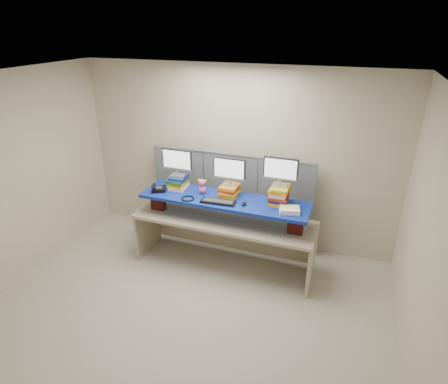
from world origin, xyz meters
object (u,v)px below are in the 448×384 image
at_px(monitor_center, 229,170).
at_px(keyboard, 218,202).
at_px(desk_phone, 158,189).
at_px(monitor_right, 281,170).
at_px(desk, 224,228).
at_px(blue_board, 224,200).
at_px(monitor_left, 177,161).

relative_size(monitor_center, keyboard, 0.95).
bearing_deg(monitor_center, desk_phone, -168.82).
distance_m(monitor_center, monitor_right, 0.71).
distance_m(monitor_right, desk_phone, 1.79).
xyz_separation_m(desk, monitor_right, (0.74, 0.11, 0.95)).
bearing_deg(blue_board, monitor_left, 171.08).
relative_size(monitor_center, monitor_right, 1.00).
bearing_deg(monitor_left, desk_phone, -138.62).
distance_m(blue_board, keyboard, 0.15).
height_order(desk, blue_board, blue_board).
distance_m(desk, monitor_left, 1.17).
distance_m(blue_board, desk_phone, 0.99).
bearing_deg(desk, monitor_center, 73.37).
xyz_separation_m(blue_board, monitor_left, (-0.75, 0.12, 0.44)).
distance_m(keyboard, desk_phone, 0.95).
height_order(monitor_left, desk_phone, monitor_left).
height_order(blue_board, desk_phone, desk_phone).
height_order(monitor_left, monitor_center, monitor_left).
xyz_separation_m(monitor_left, monitor_right, (1.49, -0.01, 0.06)).
relative_size(blue_board, monitor_left, 5.20).
distance_m(desk, keyboard, 0.51).
bearing_deg(desk_phone, monitor_center, -16.68).
relative_size(keyboard, desk_phone, 1.87).
bearing_deg(desk_phone, desk, -23.04).
bearing_deg(keyboard, desk_phone, 172.16).
relative_size(desk, desk_phone, 10.15).
relative_size(desk, monitor_right, 5.70).
xyz_separation_m(desk, keyboard, (-0.03, -0.15, 0.49)).
height_order(blue_board, keyboard, keyboard).
distance_m(monitor_left, keyboard, 0.87).
bearing_deg(monitor_center, blue_board, -106.63).
distance_m(desk, monitor_right, 1.21).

